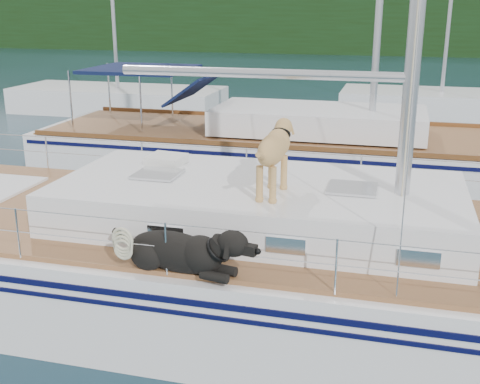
# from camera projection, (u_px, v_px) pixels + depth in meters

# --- Properties ---
(ground) EXTENTS (120.00, 120.00, 0.00)m
(ground) POSITION_uv_depth(u_px,v_px,m) (202.00, 301.00, 8.52)
(ground) COLOR black
(ground) RESTS_ON ground
(tree_line) EXTENTS (90.00, 3.00, 6.00)m
(tree_line) POSITION_uv_depth(u_px,v_px,m) (373.00, 17.00, 49.14)
(tree_line) COLOR black
(tree_line) RESTS_ON ground
(shore_bank) EXTENTS (92.00, 1.00, 1.20)m
(shore_bank) POSITION_uv_depth(u_px,v_px,m) (372.00, 46.00, 50.96)
(shore_bank) COLOR #595147
(shore_bank) RESTS_ON ground
(main_sailboat) EXTENTS (12.00, 3.90, 14.01)m
(main_sailboat) POSITION_uv_depth(u_px,v_px,m) (208.00, 258.00, 8.28)
(main_sailboat) COLOR white
(main_sailboat) RESTS_ON ground
(neighbor_sailboat) EXTENTS (11.00, 3.50, 13.30)m
(neighbor_sailboat) POSITION_uv_depth(u_px,v_px,m) (272.00, 152.00, 14.44)
(neighbor_sailboat) COLOR white
(neighbor_sailboat) RESTS_ON ground
(bg_boat_west) EXTENTS (8.00, 3.00, 11.65)m
(bg_boat_west) POSITION_uv_depth(u_px,v_px,m) (119.00, 101.00, 23.24)
(bg_boat_west) COLOR white
(bg_boat_west) RESTS_ON ground
(bg_boat_center) EXTENTS (7.20, 3.00, 11.65)m
(bg_boat_center) POSITION_uv_depth(u_px,v_px,m) (440.00, 105.00, 22.17)
(bg_boat_center) COLOR white
(bg_boat_center) RESTS_ON ground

